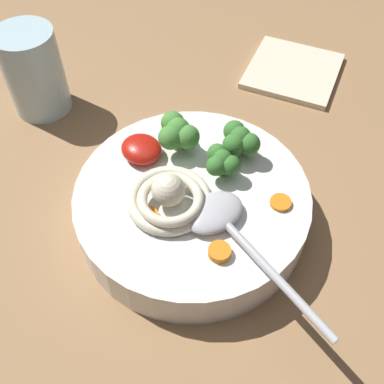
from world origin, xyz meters
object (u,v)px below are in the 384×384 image
(noodle_pile, at_px, (169,197))
(drinking_glass, at_px, (34,72))
(soup_bowl, at_px, (192,205))
(folded_napkin, at_px, (293,71))
(soup_spoon, at_px, (227,225))

(noodle_pile, relative_size, drinking_glass, 0.85)
(soup_bowl, height_order, drinking_glass, drinking_glass)
(folded_napkin, bearing_deg, soup_bowl, -80.18)
(soup_bowl, xyz_separation_m, drinking_glass, (-0.27, 0.02, 0.03))
(soup_spoon, height_order, drinking_glass, drinking_glass)
(soup_bowl, height_order, noodle_pile, noodle_pile)
(drinking_glass, distance_m, folded_napkin, 0.35)
(noodle_pile, xyz_separation_m, soup_spoon, (0.06, 0.01, -0.00))
(soup_bowl, distance_m, soup_spoon, 0.06)
(folded_napkin, bearing_deg, soup_spoon, -70.94)
(noodle_pile, distance_m, soup_spoon, 0.06)
(soup_bowl, distance_m, noodle_pile, 0.04)
(soup_bowl, bearing_deg, folded_napkin, 99.82)
(soup_bowl, xyz_separation_m, noodle_pile, (-0.01, -0.03, 0.03))
(soup_bowl, distance_m, drinking_glass, 0.27)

